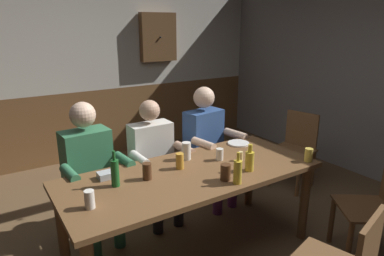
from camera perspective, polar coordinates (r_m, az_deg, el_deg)
ground_plane at (r=3.17m, az=-0.41°, el=-19.49°), size 6.52×6.52×0.00m
back_wall_upper at (r=5.02m, az=-17.61°, el=14.79°), size 5.43×0.12×1.56m
back_wall_wainscot at (r=5.21m, az=-16.38°, el=0.70°), size 5.43×0.12×0.98m
dining_table at (r=2.80m, az=0.01°, el=-9.02°), size 2.08×0.88×0.75m
person_0 at (r=3.13m, az=-16.62°, el=-6.11°), size 0.56×0.56×1.26m
person_1 at (r=3.34m, az=-6.27°, el=-4.66°), size 0.55×0.49×1.20m
person_2 at (r=3.63m, az=2.64°, el=-2.11°), size 0.58×0.56×1.27m
chair_empty_near_right at (r=3.21m, az=28.49°, el=-11.32°), size 0.61×0.61×0.88m
chair_empty_near_left at (r=4.28m, az=16.87°, el=-3.03°), size 0.53×0.53×0.88m
table_candle at (r=2.99m, az=8.11°, el=-4.64°), size 0.04×0.04×0.08m
condiment_caddy at (r=2.72m, az=-13.93°, el=-7.57°), size 0.14×0.10×0.05m
plate_0 at (r=3.40m, az=7.73°, el=-2.54°), size 0.21×0.21×0.01m
bottle_0 at (r=2.55m, az=7.60°, el=-7.17°), size 0.06×0.06×0.24m
bottle_1 at (r=2.55m, az=-12.69°, el=-7.23°), size 0.06×0.06×0.27m
bottle_2 at (r=2.79m, az=9.55°, el=-5.30°), size 0.07×0.07×0.22m
pint_glass_0 at (r=2.98m, az=4.62°, el=-4.38°), size 0.06×0.06×0.10m
pint_glass_1 at (r=2.80m, az=-2.05°, el=-5.51°), size 0.07×0.07×0.13m
pint_glass_2 at (r=3.11m, az=18.82°, el=-4.24°), size 0.07×0.07×0.11m
pint_glass_3 at (r=2.63m, az=-7.49°, el=-7.15°), size 0.07×0.07×0.13m
pint_glass_4 at (r=2.32m, az=-16.67°, el=-11.30°), size 0.07×0.07×0.12m
pint_glass_5 at (r=2.98m, az=-0.94°, el=-3.83°), size 0.08×0.08×0.15m
pint_glass_6 at (r=2.61m, az=5.59°, el=-7.34°), size 0.08×0.08×0.13m
wall_dart_cabinet at (r=5.29m, az=-5.65°, el=14.80°), size 0.56×0.15×0.70m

